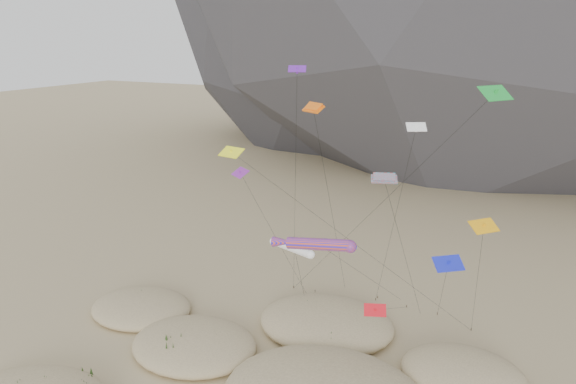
{
  "coord_description": "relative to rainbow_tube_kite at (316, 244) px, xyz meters",
  "views": [
    {
      "loc": [
        19.63,
        -33.38,
        30.41
      ],
      "look_at": [
        -2.57,
        12.0,
        15.99
      ],
      "focal_mm": 35.0,
      "sensor_mm": 36.0,
      "label": 1
    }
  ],
  "objects": [
    {
      "name": "kite_stakes",
      "position": [
        -0.21,
        17.19,
        -13.28
      ],
      "size": [
        21.37,
        4.15,
        0.3
      ],
      "color": "#3F2D1E",
      "rests_on": "ground"
    },
    {
      "name": "white_tube_kite",
      "position": [
        -4.71,
        5.46,
        -3.14
      ],
      "size": [
        6.0,
        9.97,
        10.93
      ],
      "color": "white",
      "rests_on": "ground"
    },
    {
      "name": "multi_parafoil",
      "position": [
        4.34,
        4.58,
        4.89
      ],
      "size": [
        2.43,
        13.69,
        18.99
      ],
      "color": "red",
      "rests_on": "ground"
    },
    {
      "name": "rainbow_tube_kite",
      "position": [
        0.0,
        0.0,
        0.0
      ],
      "size": [
        7.49,
        20.41,
        14.27
      ],
      "color": "#F7531A",
      "rests_on": "ground"
    },
    {
      "name": "delta_kites",
      "position": [
        3.45,
        5.27,
        4.69
      ],
      "size": [
        26.18,
        18.78,
        27.47
      ],
      "color": "#1823CF",
      "rests_on": "ground"
    },
    {
      "name": "orange_parafoil",
      "position": [
        -2.43,
        4.94,
        10.28
      ],
      "size": [
        3.18,
        16.04,
        24.52
      ],
      "color": "orange",
      "rests_on": "ground"
    }
  ]
}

